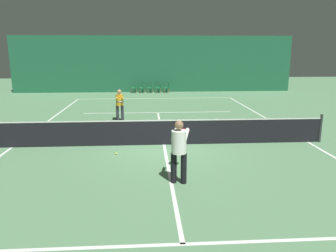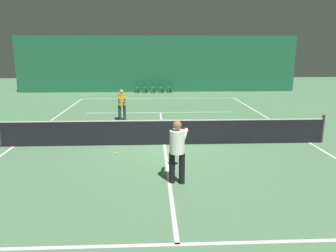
{
  "view_description": "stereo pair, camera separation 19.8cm",
  "coord_description": "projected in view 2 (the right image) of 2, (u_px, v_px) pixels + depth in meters",
  "views": [
    {
      "loc": [
        -0.61,
        -11.65,
        3.43
      ],
      "look_at": [
        0.08,
        -1.09,
        0.96
      ],
      "focal_mm": 35.0,
      "sensor_mm": 36.0,
      "label": 1
    },
    {
      "loc": [
        -0.41,
        -11.66,
        3.43
      ],
      "look_at": [
        0.08,
        -1.09,
        0.96
      ],
      "focal_mm": 35.0,
      "sensor_mm": 36.0,
      "label": 2
    }
  ],
  "objects": [
    {
      "name": "courtside_chair_0",
      "position": [
        139.0,
        87.0,
        26.72
      ],
      "size": [
        0.44,
        0.44,
        0.84
      ],
      "rotation": [
        0.0,
        0.0,
        -1.57
      ],
      "color": "brown",
      "rests_on": "ground"
    },
    {
      "name": "court_line_sideline_right",
      "position": [
        309.0,
        143.0,
        12.39
      ],
      "size": [
        0.1,
        23.8,
        0.0
      ],
      "color": "white",
      "rests_on": "ground"
    },
    {
      "name": "tennis_net",
      "position": [
        164.0,
        131.0,
        12.03
      ],
      "size": [
        12.0,
        0.1,
        1.07
      ],
      "color": "black",
      "rests_on": "ground"
    },
    {
      "name": "ground_plane",
      "position": [
        165.0,
        145.0,
        12.14
      ],
      "size": [
        60.0,
        60.0,
        0.0
      ],
      "primitive_type": "plane",
      "color": "#56845B"
    },
    {
      "name": "player_near",
      "position": [
        177.0,
        147.0,
        8.48
      ],
      "size": [
        0.68,
        1.4,
        1.68
      ],
      "rotation": [
        0.0,
        0.0,
        1.32
      ],
      "color": "black",
      "rests_on": "ground"
    },
    {
      "name": "courtside_chair_3",
      "position": [
        163.0,
        87.0,
        26.81
      ],
      "size": [
        0.44,
        0.44,
        0.84
      ],
      "rotation": [
        0.0,
        0.0,
        -1.57
      ],
      "color": "brown",
      "rests_on": "ground"
    },
    {
      "name": "courtside_chair_4",
      "position": [
        171.0,
        87.0,
        26.84
      ],
      "size": [
        0.44,
        0.44,
        0.84
      ],
      "rotation": [
        0.0,
        0.0,
        -1.57
      ],
      "color": "brown",
      "rests_on": "ground"
    },
    {
      "name": "court_line_baseline_far",
      "position": [
        159.0,
        98.0,
        23.72
      ],
      "size": [
        11.0,
        0.1,
        0.0
      ],
      "color": "white",
      "rests_on": "ground"
    },
    {
      "name": "court_line_sideline_left",
      "position": [
        14.0,
        147.0,
        11.89
      ],
      "size": [
        0.1,
        23.8,
        0.0
      ],
      "color": "white",
      "rests_on": "ground"
    },
    {
      "name": "courtside_chair_2",
      "position": [
        155.0,
        87.0,
        26.78
      ],
      "size": [
        0.44,
        0.44,
        0.84
      ],
      "rotation": [
        0.0,
        0.0,
        -1.57
      ],
      "color": "brown",
      "rests_on": "ground"
    },
    {
      "name": "courtside_chair_1",
      "position": [
        147.0,
        87.0,
        26.75
      ],
      "size": [
        0.44,
        0.44,
        0.84
      ],
      "rotation": [
        0.0,
        0.0,
        -1.57
      ],
      "color": "brown",
      "rests_on": "ground"
    },
    {
      "name": "tennis_ball",
      "position": [
        116.0,
        153.0,
        11.01
      ],
      "size": [
        0.07,
        0.07,
        0.07
      ],
      "color": "#D1DB33",
      "rests_on": "ground"
    },
    {
      "name": "court_line_service_near",
      "position": [
        177.0,
        244.0,
        5.92
      ],
      "size": [
        8.25,
        0.1,
        0.0
      ],
      "color": "white",
      "rests_on": "ground"
    },
    {
      "name": "backdrop_curtain",
      "position": [
        158.0,
        64.0,
        26.91
      ],
      "size": [
        23.0,
        0.12,
        4.56
      ],
      "color": "#1E5B3D",
      "rests_on": "ground"
    },
    {
      "name": "court_line_service_far",
      "position": [
        160.0,
        112.0,
        18.37
      ],
      "size": [
        8.25,
        0.1,
        0.0
      ],
      "color": "white",
      "rests_on": "ground"
    },
    {
      "name": "player_far",
      "position": [
        122.0,
        103.0,
        16.11
      ],
      "size": [
        0.5,
        1.33,
        1.54
      ],
      "rotation": [
        0.0,
        0.0,
        -1.45
      ],
      "color": "#2D2D38",
      "rests_on": "ground"
    },
    {
      "name": "court_line_centre",
      "position": [
        165.0,
        145.0,
        12.14
      ],
      "size": [
        0.1,
        12.8,
        0.0
      ],
      "color": "white",
      "rests_on": "ground"
    }
  ]
}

